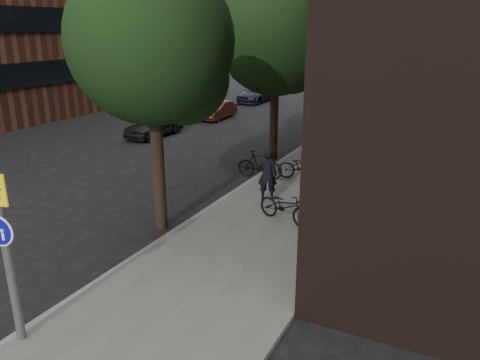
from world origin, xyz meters
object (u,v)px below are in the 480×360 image
Objects in this scene: signpost at (1,216)px; parked_car_near at (154,124)px; parked_bike_facade_near at (285,206)px; pedestrian at (267,174)px.

parked_car_near is (-8.23, 15.27, -1.94)m from signpost.
parked_bike_facade_near is at bearing 60.94° from signpost.
signpost is 2.60× the size of parked_bike_facade_near.
parked_bike_facade_near is 0.49× the size of parked_car_near.
pedestrian reaches higher than parked_car_near.
signpost is at bearing 179.34° from parked_bike_facade_near.
pedestrian reaches higher than parked_bike_facade_near.
signpost is at bearing -59.65° from parked_car_near.
signpost reaches higher than parked_bike_facade_near.
parked_car_near is at bearing -53.84° from pedestrian.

